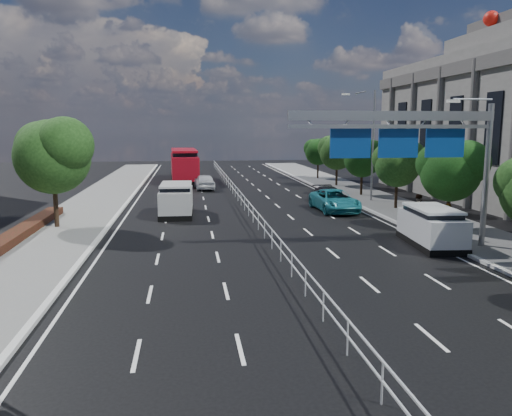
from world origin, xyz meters
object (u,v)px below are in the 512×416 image
object	(u,v)px
pedestrian_b	(417,210)
pedestrian_a	(447,220)
overhead_gantry	(414,137)
near_car_silver	(204,182)
red_bus	(184,164)
silver_minivan	(432,227)
parked_car_teal	(335,201)
white_minivan	(176,200)
near_car_dark	(185,167)
parked_car_dark	(329,196)

from	to	relation	value
pedestrian_b	pedestrian_a	bearing A→B (deg)	123.63
overhead_gantry	near_car_silver	size ratio (longest dim) A/B	2.27
red_bus	pedestrian_a	distance (m)	35.78
overhead_gantry	silver_minivan	size ratio (longest dim) A/B	2.05
overhead_gantry	red_bus	xyz separation A→B (m)	(-11.23, 34.77, -3.72)
near_car_silver	silver_minivan	xyz separation A→B (m)	(10.78, -25.53, 0.22)
parked_car_teal	near_car_silver	bearing A→B (deg)	119.94
pedestrian_b	red_bus	bearing A→B (deg)	-33.74
white_minivan	pedestrian_a	distance (m)	17.70
red_bus	near_car_dark	world-z (taller)	red_bus
silver_minivan	parked_car_dark	world-z (taller)	silver_minivan
red_bus	parked_car_teal	distance (m)	25.35
red_bus	pedestrian_a	xyz separation A→B (m)	(14.26, -32.80, -0.82)
pedestrian_a	red_bus	bearing A→B (deg)	-67.35
parked_car_dark	pedestrian_b	distance (m)	10.55
near_car_dark	silver_minivan	size ratio (longest dim) A/B	1.00
silver_minivan	overhead_gantry	bearing A→B (deg)	-148.10
silver_minivan	pedestrian_b	distance (m)	4.56
red_bus	parked_car_teal	world-z (taller)	red_bus
near_car_dark	parked_car_teal	world-z (taller)	near_car_dark
red_bus	near_car_dark	distance (m)	9.47
near_car_silver	pedestrian_b	xyz separation A→B (m)	(12.09, -21.17, 0.35)
red_bus	overhead_gantry	bearing A→B (deg)	-74.27
parked_car_teal	pedestrian_a	xyz separation A→B (m)	(3.27, -9.98, 0.29)
overhead_gantry	silver_minivan	xyz separation A→B (m)	(1.56, 0.80, -4.62)
white_minivan	pedestrian_a	xyz separation A→B (m)	(14.70, -9.85, -0.02)
parked_car_teal	parked_car_dark	world-z (taller)	parked_car_teal
white_minivan	parked_car_teal	xyz separation A→B (m)	(11.43, 0.13, -0.31)
red_bus	parked_car_teal	xyz separation A→B (m)	(10.99, -22.82, -1.10)
parked_car_teal	overhead_gantry	bearing A→B (deg)	-90.88
red_bus	pedestrian_a	bearing A→B (deg)	-68.67
overhead_gantry	red_bus	world-z (taller)	overhead_gantry
red_bus	parked_car_dark	xyz separation A→B (m)	(11.57, -19.39, -1.21)
pedestrian_a	pedestrian_b	bearing A→B (deg)	-88.02
parked_car_teal	pedestrian_a	world-z (taller)	pedestrian_a
white_minivan	near_car_silver	distance (m)	14.72
overhead_gantry	parked_car_dark	distance (m)	16.16
red_bus	silver_minivan	xyz separation A→B (m)	(12.79, -33.98, -0.90)
red_bus	near_car_dark	xyz separation A→B (m)	(0.06, 9.41, -1.06)
overhead_gantry	silver_minivan	world-z (taller)	overhead_gantry
white_minivan	near_car_dark	world-z (taller)	white_minivan
white_minivan	near_car_silver	bearing A→B (deg)	81.96
overhead_gantry	near_car_dark	xyz separation A→B (m)	(-11.16, 44.18, -4.79)
near_car_dark	pedestrian_b	bearing A→B (deg)	111.17
near_car_dark	parked_car_dark	world-z (taller)	near_car_dark
white_minivan	overhead_gantry	bearing A→B (deg)	-43.82
overhead_gantry	near_car_dark	bearing A→B (deg)	104.18
near_car_silver	parked_car_teal	size ratio (longest dim) A/B	0.80
white_minivan	red_bus	world-z (taller)	red_bus
red_bus	near_car_silver	distance (m)	8.75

